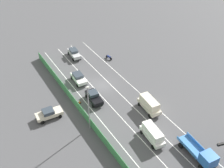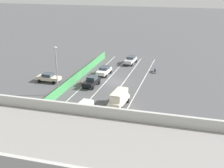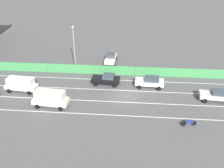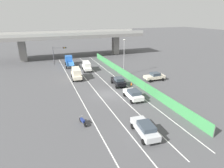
{
  "view_description": "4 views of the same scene",
  "coord_description": "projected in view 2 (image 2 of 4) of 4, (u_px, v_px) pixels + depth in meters",
  "views": [
    {
      "loc": [
        20.03,
        36.99,
        30.78
      ],
      "look_at": [
        -0.8,
        2.43,
        1.61
      ],
      "focal_mm": 43.86,
      "sensor_mm": 36.0,
      "label": 1
    },
    {
      "loc": [
        -13.4,
        49.41,
        18.09
      ],
      "look_at": [
        -0.98,
        5.38,
        1.57
      ],
      "focal_mm": 47.35,
      "sensor_mm": 36.0,
      "label": 2
    },
    {
      "loc": [
        -33.38,
        -0.72,
        20.53
      ],
      "look_at": [
        1.26,
        2.17,
        1.25
      ],
      "focal_mm": 42.96,
      "sensor_mm": 36.0,
      "label": 3
    },
    {
      "loc": [
        -10.26,
        -28.36,
        13.03
      ],
      "look_at": [
        1.74,
        2.4,
        0.81
      ],
      "focal_mm": 30.05,
      "sensor_mm": 36.0,
      "label": 4
    }
  ],
  "objects": [
    {
      "name": "lane_line_left_edge",
      "position": [
        134.0,
        97.0,
        47.37
      ],
      "size": [
        0.14,
        48.54,
        0.01
      ],
      "primitive_type": "cube",
      "color": "silver",
      "rests_on": "ground"
    },
    {
      "name": "car_van_cream",
      "position": [
        119.0,
        98.0,
        43.76
      ],
      "size": [
        2.34,
        4.94,
        2.34
      ],
      "color": "beige",
      "rests_on": "ground"
    },
    {
      "name": "lane_line_mid_left",
      "position": [
        114.0,
        95.0,
        48.2
      ],
      "size": [
        0.14,
        48.54,
        0.01
      ],
      "primitive_type": "cube",
      "color": "silver",
      "rests_on": "ground"
    },
    {
      "name": "green_fence",
      "position": [
        66.0,
        86.0,
        50.09
      ],
      "size": [
        0.1,
        44.64,
        1.6
      ],
      "color": "#3D8E4C",
      "rests_on": "ground"
    },
    {
      "name": "ground_plane",
      "position": [
        115.0,
        82.0,
        54.29
      ],
      "size": [
        300.0,
        300.0,
        0.0
      ],
      "primitive_type": "plane",
      "color": "#4C4C4F"
    },
    {
      "name": "traffic_cone",
      "position": [
        80.0,
        82.0,
        53.48
      ],
      "size": [
        0.47,
        0.47,
        0.6
      ],
      "color": "orange",
      "rests_on": "ground"
    },
    {
      "name": "car_van_white",
      "position": [
        83.0,
        111.0,
        39.7
      ],
      "size": [
        2.32,
        4.9,
        2.17
      ],
      "color": "silver",
      "rests_on": "ground"
    },
    {
      "name": "elevated_overpass",
      "position": [
        4.0,
        139.0,
        22.65
      ],
      "size": [
        46.21,
        8.51,
        8.18
      ],
      "color": "gray",
      "rests_on": "ground"
    },
    {
      "name": "car_sedan_black",
      "position": [
        92.0,
        81.0,
        51.94
      ],
      "size": [
        2.26,
        4.46,
        1.71
      ],
      "color": "black",
      "rests_on": "ground"
    },
    {
      "name": "traffic_light",
      "position": [
        103.0,
        132.0,
        29.52
      ],
      "size": [
        3.64,
        1.23,
        4.89
      ],
      "color": "#47474C",
      "rests_on": "ground"
    },
    {
      "name": "parked_sedan_cream",
      "position": [
        49.0,
        77.0,
        53.99
      ],
      "size": [
        4.39,
        2.2,
        1.67
      ],
      "color": "beige",
      "rests_on": "ground"
    },
    {
      "name": "car_hatchback_white",
      "position": [
        104.0,
        70.0,
        57.99
      ],
      "size": [
        2.24,
        4.44,
        1.64
      ],
      "color": "silver",
      "rests_on": "ground"
    },
    {
      "name": "car_sedan_silver",
      "position": [
        131.0,
        60.0,
        65.49
      ],
      "size": [
        2.26,
        4.73,
        1.67
      ],
      "color": "#B7BABC",
      "rests_on": "ground"
    },
    {
      "name": "motorcycle",
      "position": [
        155.0,
        70.0,
        59.73
      ],
      "size": [
        0.65,
        1.93,
        0.93
      ],
      "color": "black",
      "rests_on": "ground"
    },
    {
      "name": "lane_line_right_edge",
      "position": [
        77.0,
        91.0,
        49.86
      ],
      "size": [
        0.14,
        48.54,
        0.01
      ],
      "primitive_type": "cube",
      "color": "silver",
      "rests_on": "ground"
    },
    {
      "name": "street_lamp",
      "position": [
        56.0,
        67.0,
        46.43
      ],
      "size": [
        0.6,
        0.36,
        8.11
      ],
      "color": "gray",
      "rests_on": "ground"
    },
    {
      "name": "flatbed_truck_blue",
      "position": [
        88.0,
        139.0,
        32.73
      ],
      "size": [
        2.55,
        6.44,
        2.45
      ],
      "color": "black",
      "rests_on": "ground"
    },
    {
      "name": "lane_line_mid_right",
      "position": [
        96.0,
        93.0,
        49.03
      ],
      "size": [
        0.14,
        48.54,
        0.01
      ],
      "primitive_type": "cube",
      "color": "silver",
      "rests_on": "ground"
    }
  ]
}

